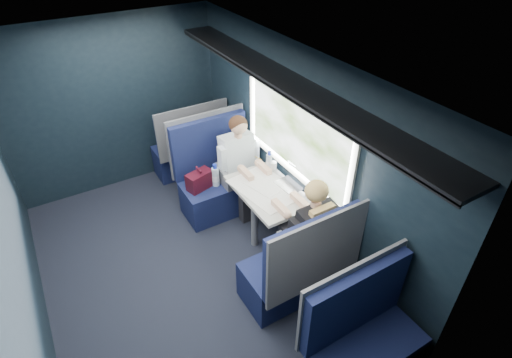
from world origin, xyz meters
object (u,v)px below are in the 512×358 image
seat_bay_near (217,180)px  laptop (293,180)px  table (266,196)px  woman (310,227)px  seat_row_back (362,343)px  bottle_small (269,161)px  man (241,161)px  seat_bay_far (297,269)px  cup (273,166)px  seat_row_front (190,148)px

seat_bay_near → laptop: size_ratio=3.80×
table → woman: woman is taller
seat_row_back → laptop: seat_row_back is taller
seat_row_back → table: bearing=84.2°
bottle_small → laptop: bearing=-80.1°
seat_bay_near → woman: 1.63m
seat_bay_near → man: size_ratio=0.95×
laptop → bottle_small: 0.41m
seat_bay_near → woman: bearing=-80.6°
seat_bay_near → laptop: 1.13m
seat_bay_far → cup: seat_bay_far is taller
cup → man: bearing=121.2°
seat_bay_far → laptop: size_ratio=3.80×
seat_bay_far → seat_row_back: 0.92m
seat_bay_near → man: (0.26, -0.17, 0.30)m
seat_row_front → laptop: (0.51, -1.85, 0.39)m
seat_row_front → man: man is taller
seat_bay_near → woman: size_ratio=0.95×
seat_bay_near → cup: seat_bay_near is taller
seat_row_front → cup: (0.48, -1.48, 0.38)m
seat_row_back → bottle_small: bearing=78.4°
seat_row_back → bottle_small: seat_row_back is taller
table → laptop: 0.36m
bottle_small → cup: bottle_small is taller
man → seat_row_back: bearing=-95.7°
man → bottle_small: 0.42m
seat_bay_far → man: bearing=81.0°
table → seat_row_front: 1.82m
table → laptop: laptop is taller
seat_row_back → woman: 1.16m
table → laptop: bearing=-8.9°
seat_bay_far → cup: 1.34m
seat_bay_near → seat_bay_far: size_ratio=1.00×
seat_row_front → seat_row_back: bearing=-90.0°
woman → bottle_small: 1.08m
seat_bay_far → seat_row_front: size_ratio=1.09×
table → laptop: (0.33, -0.05, 0.14)m
man → laptop: (0.26, -0.75, 0.09)m
table → woman: 0.71m
seat_bay_near → bottle_small: 0.81m
man → table: bearing=-95.5°
seat_row_front → woman: 2.54m
table → cup: 0.45m
seat_bay_near → man: man is taller
seat_bay_far → bottle_small: seat_bay_far is taller
laptop → bottle_small: bottle_small is taller
laptop → seat_bay_far: bearing=-121.8°
table → bottle_small: size_ratio=4.07×
table → seat_bay_near: size_ratio=0.79×
woman → bottle_small: bearing=79.8°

